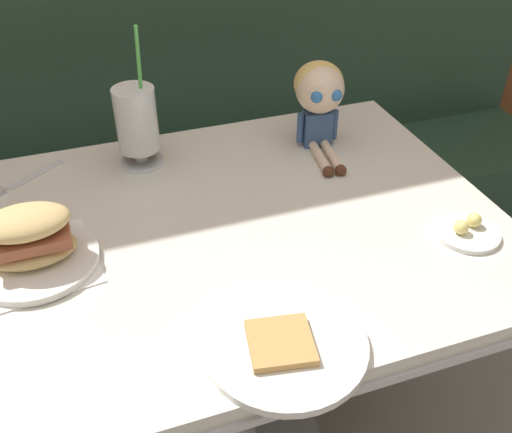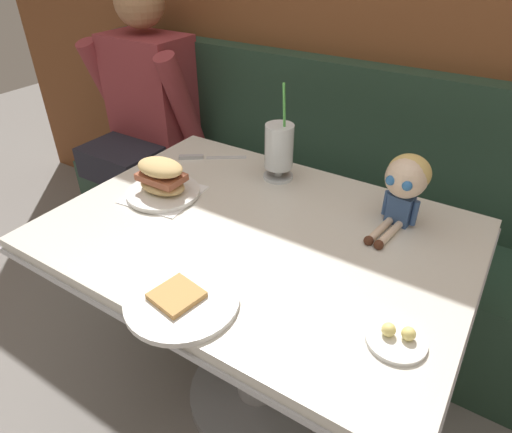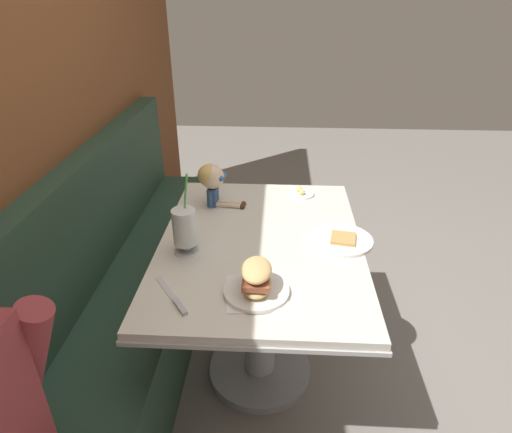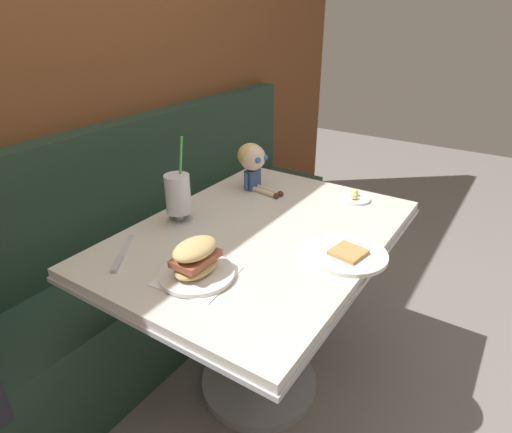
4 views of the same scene
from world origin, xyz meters
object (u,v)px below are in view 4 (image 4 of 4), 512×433
object	(u,v)px
butter_saucer	(354,198)
toast_plate	(348,254)
milkshake_glass	(178,196)
sandwich_plate	(196,263)
seated_doll	(253,160)
butter_knife	(120,259)

from	to	relation	value
butter_saucer	toast_plate	bearing A→B (deg)	-161.00
milkshake_glass	butter_saucer	xyz separation A→B (m)	(0.53, -0.46, -0.09)
toast_plate	milkshake_glass	xyz separation A→B (m)	(-0.11, 0.60, 0.09)
milkshake_glass	sandwich_plate	bearing A→B (deg)	-130.28
seated_doll	toast_plate	bearing A→B (deg)	-118.19
sandwich_plate	seated_doll	distance (m)	0.69
butter_saucer	milkshake_glass	bearing A→B (deg)	139.40
toast_plate	sandwich_plate	distance (m)	0.47
sandwich_plate	seated_doll	size ratio (longest dim) A/B	0.99
toast_plate	butter_knife	xyz separation A→B (m)	(-0.41, 0.58, -0.00)
toast_plate	seated_doll	xyz separation A→B (m)	(0.30, 0.56, 0.12)
butter_saucer	seated_doll	size ratio (longest dim) A/B	0.53
toast_plate	seated_doll	bearing A→B (deg)	61.81
butter_knife	seated_doll	bearing A→B (deg)	-1.95
toast_plate	seated_doll	world-z (taller)	seated_doll
toast_plate	butter_knife	distance (m)	0.71
toast_plate	butter_saucer	world-z (taller)	butter_saucer
seated_doll	milkshake_glass	bearing A→B (deg)	173.44
toast_plate	butter_saucer	size ratio (longest dim) A/B	2.08
seated_doll	butter_knife	bearing A→B (deg)	178.05
sandwich_plate	toast_plate	bearing A→B (deg)	-42.92
milkshake_glass	toast_plate	bearing A→B (deg)	-79.89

